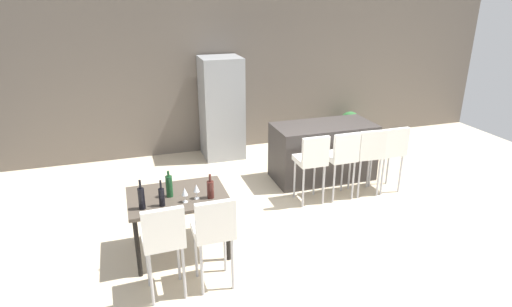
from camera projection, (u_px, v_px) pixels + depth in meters
ground_plane at (324, 211)px, 6.05m from camera, size 10.00×10.00×0.00m
back_wall at (258, 72)px, 8.22m from camera, size 10.00×0.12×2.90m
kitchen_island at (323, 151)px, 6.99m from camera, size 1.62×0.78×0.92m
bar_chair_left at (312, 158)px, 6.05m from camera, size 0.40×0.40×1.05m
bar_chair_middle at (342, 155)px, 6.19m from camera, size 0.41×0.41×1.05m
bar_chair_right at (368, 151)px, 6.31m from camera, size 0.43×0.43×1.05m
bar_chair_far at (390, 149)px, 6.42m from camera, size 0.41×0.41×1.05m
dining_table at (178, 202)px, 4.90m from camera, size 1.12×0.81×0.74m
dining_chair_near at (163, 237)px, 4.14m from camera, size 0.41×0.41×1.05m
dining_chair_far at (214, 228)px, 4.28m from camera, size 0.40×0.40×1.05m
wine_bottle_far at (210, 189)px, 4.78m from camera, size 0.08×0.08×0.29m
wine_bottle_inner at (141, 198)px, 4.53m from camera, size 0.07×0.07×0.33m
wine_bottle_left at (162, 197)px, 4.60m from camera, size 0.06×0.06×0.30m
wine_bottle_end at (169, 186)px, 4.81m from camera, size 0.08×0.08×0.31m
wine_glass_middle at (185, 192)px, 4.68m from camera, size 0.07×0.07×0.17m
wine_glass_right at (196, 188)px, 4.76m from camera, size 0.07×0.07×0.17m
refrigerator at (222, 108)px, 7.77m from camera, size 0.72×0.68×1.84m
potted_plant at (350, 124)px, 8.73m from camera, size 0.42×0.42×0.62m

